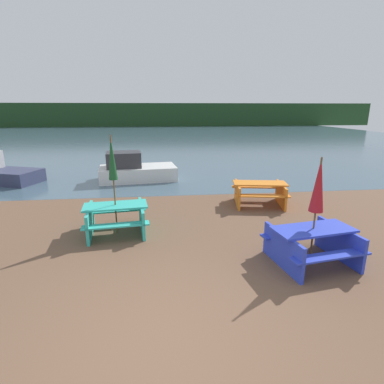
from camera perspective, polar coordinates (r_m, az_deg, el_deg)
ground_plane at (r=4.51m, az=-6.02°, el=-27.19°), size 60.00×60.00×0.00m
water at (r=35.58m, az=-6.50°, el=10.57°), size 60.00×50.00×0.00m
far_treeline at (r=55.45m, az=-6.58°, el=14.41°), size 80.00×1.60×4.00m
picnic_table_blue at (r=6.61m, az=21.87°, el=-8.84°), size 1.81×1.62×0.75m
picnic_table_teal at (r=7.80m, az=-14.25°, el=-4.48°), size 1.70×1.55×0.75m
picnic_table_orange at (r=10.00m, az=12.70°, el=0.14°), size 1.89×1.64×0.75m
umbrella_darkgreen at (r=7.44m, az=-14.99°, el=6.02°), size 0.21×0.21×2.46m
umbrella_crimson at (r=6.24m, az=22.95°, el=1.11°), size 0.28×0.28×2.18m
boat at (r=13.44m, az=-10.87°, el=4.18°), size 3.45×2.06×1.26m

